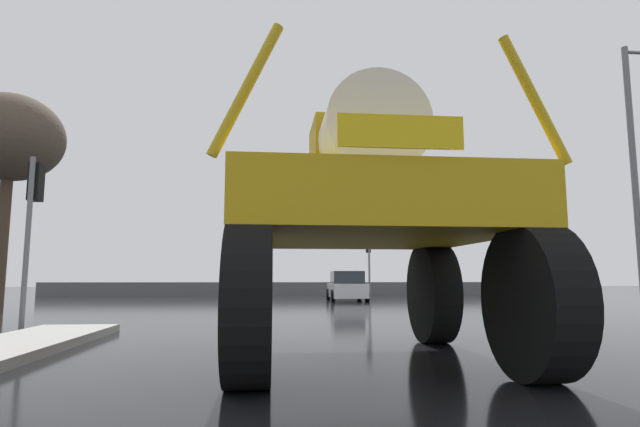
{
  "coord_description": "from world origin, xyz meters",
  "views": [
    {
      "loc": [
        -1.48,
        0.72,
        1.13
      ],
      "look_at": [
        -0.56,
        9.52,
        2.25
      ],
      "focal_mm": 28.95,
      "sensor_mm": 36.0,
      "label": 1
    }
  ],
  "objects_px": {
    "oversize_sprayer": "(364,224)",
    "bare_tree_left": "(10,139)",
    "sedan_ahead": "(347,287)",
    "streetlight_near_right": "(637,165)",
    "traffic_signal_near_left": "(33,204)",
    "traffic_signal_near_right": "(511,219)",
    "traffic_signal_far_left": "(369,253)"
  },
  "relations": [
    {
      "from": "traffic_signal_near_left",
      "to": "bare_tree_left",
      "type": "height_order",
      "value": "bare_tree_left"
    },
    {
      "from": "oversize_sprayer",
      "to": "traffic_signal_far_left",
      "type": "relative_size",
      "value": 1.48
    },
    {
      "from": "sedan_ahead",
      "to": "streetlight_near_right",
      "type": "bearing_deg",
      "value": -151.92
    },
    {
      "from": "traffic_signal_near_left",
      "to": "traffic_signal_near_right",
      "type": "bearing_deg",
      "value": 0.02
    },
    {
      "from": "traffic_signal_far_left",
      "to": "streetlight_near_right",
      "type": "bearing_deg",
      "value": -73.85
    },
    {
      "from": "sedan_ahead",
      "to": "bare_tree_left",
      "type": "xyz_separation_m",
      "value": [
        -13.28,
        -7.9,
        5.33
      ]
    },
    {
      "from": "sedan_ahead",
      "to": "traffic_signal_near_right",
      "type": "bearing_deg",
      "value": -171.87
    },
    {
      "from": "sedan_ahead",
      "to": "bare_tree_left",
      "type": "relative_size",
      "value": 0.54
    },
    {
      "from": "traffic_signal_far_left",
      "to": "sedan_ahead",
      "type": "bearing_deg",
      "value": -120.27
    },
    {
      "from": "oversize_sprayer",
      "to": "bare_tree_left",
      "type": "relative_size",
      "value": 0.7
    },
    {
      "from": "traffic_signal_near_right",
      "to": "bare_tree_left",
      "type": "distance_m",
      "value": 16.9
    },
    {
      "from": "traffic_signal_far_left",
      "to": "oversize_sprayer",
      "type": "bearing_deg",
      "value": -101.46
    },
    {
      "from": "streetlight_near_right",
      "to": "traffic_signal_near_right",
      "type": "bearing_deg",
      "value": -158.86
    },
    {
      "from": "traffic_signal_near_left",
      "to": "streetlight_near_right",
      "type": "height_order",
      "value": "streetlight_near_right"
    },
    {
      "from": "streetlight_near_right",
      "to": "traffic_signal_far_left",
      "type": "bearing_deg",
      "value": 106.15
    },
    {
      "from": "oversize_sprayer",
      "to": "sedan_ahead",
      "type": "bearing_deg",
      "value": -7.98
    },
    {
      "from": "traffic_signal_near_right",
      "to": "traffic_signal_far_left",
      "type": "xyz_separation_m",
      "value": [
        0.13,
        18.06,
        0.06
      ]
    },
    {
      "from": "oversize_sprayer",
      "to": "streetlight_near_right",
      "type": "bearing_deg",
      "value": -55.64
    },
    {
      "from": "traffic_signal_near_left",
      "to": "sedan_ahead",
      "type": "bearing_deg",
      "value": 58.33
    },
    {
      "from": "oversize_sprayer",
      "to": "streetlight_near_right",
      "type": "distance_m",
      "value": 11.45
    },
    {
      "from": "traffic_signal_near_left",
      "to": "traffic_signal_far_left",
      "type": "relative_size",
      "value": 1.05
    },
    {
      "from": "traffic_signal_near_right",
      "to": "bare_tree_left",
      "type": "xyz_separation_m",
      "value": [
        -14.93,
        7.11,
        3.48
      ]
    },
    {
      "from": "traffic_signal_near_left",
      "to": "traffic_signal_near_right",
      "type": "distance_m",
      "value": 10.91
    },
    {
      "from": "streetlight_near_right",
      "to": "sedan_ahead",
      "type": "bearing_deg",
      "value": 116.19
    },
    {
      "from": "traffic_signal_near_right",
      "to": "streetlight_near_right",
      "type": "distance_m",
      "value": 5.49
    },
    {
      "from": "bare_tree_left",
      "to": "oversize_sprayer",
      "type": "bearing_deg",
      "value": -47.66
    },
    {
      "from": "traffic_signal_near_right",
      "to": "streetlight_near_right",
      "type": "relative_size",
      "value": 0.44
    },
    {
      "from": "oversize_sprayer",
      "to": "traffic_signal_far_left",
      "type": "height_order",
      "value": "oversize_sprayer"
    },
    {
      "from": "streetlight_near_right",
      "to": "bare_tree_left",
      "type": "height_order",
      "value": "streetlight_near_right"
    },
    {
      "from": "traffic_signal_near_left",
      "to": "streetlight_near_right",
      "type": "xyz_separation_m",
      "value": [
        15.73,
        1.87,
        1.66
      ]
    },
    {
      "from": "oversize_sprayer",
      "to": "traffic_signal_near_right",
      "type": "height_order",
      "value": "oversize_sprayer"
    },
    {
      "from": "traffic_signal_near_right",
      "to": "streetlight_near_right",
      "type": "xyz_separation_m",
      "value": [
        4.82,
        1.87,
        1.84
      ]
    }
  ]
}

